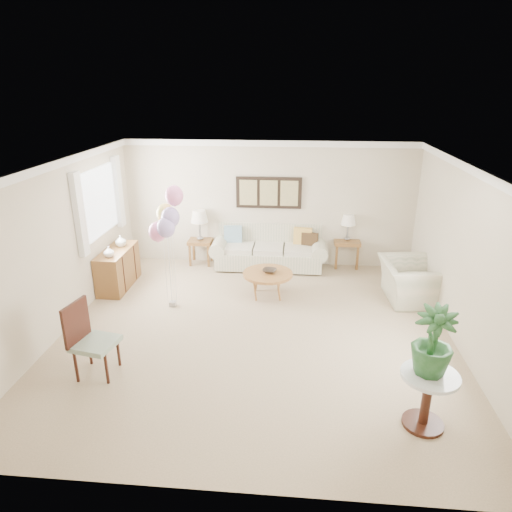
# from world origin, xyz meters

# --- Properties ---
(ground_plane) EXTENTS (6.00, 6.00, 0.00)m
(ground_plane) POSITION_xyz_m (0.00, 0.00, 0.00)
(ground_plane) COLOR tan
(room_shell) EXTENTS (6.04, 6.04, 2.60)m
(room_shell) POSITION_xyz_m (-0.11, 0.09, 1.63)
(room_shell) COLOR beige
(room_shell) RESTS_ON ground
(wall_art_triptych) EXTENTS (1.35, 0.06, 0.65)m
(wall_art_triptych) POSITION_xyz_m (0.00, 2.96, 1.55)
(wall_art_triptych) COLOR black
(wall_art_triptych) RESTS_ON ground
(sofa) EXTENTS (2.40, 0.90, 0.89)m
(sofa) POSITION_xyz_m (0.04, 2.81, 0.35)
(sofa) COLOR beige
(sofa) RESTS_ON ground
(end_table_left) EXTENTS (0.49, 0.45, 0.54)m
(end_table_left) POSITION_xyz_m (-1.44, 2.82, 0.45)
(end_table_left) COLOR brown
(end_table_left) RESTS_ON ground
(end_table_right) EXTENTS (0.54, 0.49, 0.59)m
(end_table_right) POSITION_xyz_m (1.65, 2.95, 0.49)
(end_table_right) COLOR brown
(end_table_right) RESTS_ON ground
(lamp_left) EXTENTS (0.36, 0.36, 0.64)m
(lamp_left) POSITION_xyz_m (-1.44, 2.82, 1.03)
(lamp_left) COLOR gray
(lamp_left) RESTS_ON end_table_left
(lamp_right) EXTENTS (0.31, 0.31, 0.55)m
(lamp_right) POSITION_xyz_m (1.65, 2.95, 1.01)
(lamp_right) COLOR gray
(lamp_right) RESTS_ON end_table_right
(coffee_table) EXTENTS (0.90, 0.90, 0.46)m
(coffee_table) POSITION_xyz_m (0.10, 1.34, 0.42)
(coffee_table) COLOR #9B6833
(coffee_table) RESTS_ON ground
(decor_bowl) EXTENTS (0.29, 0.29, 0.06)m
(decor_bowl) POSITION_xyz_m (0.13, 1.35, 0.49)
(decor_bowl) COLOR #332920
(decor_bowl) RESTS_ON coffee_table
(armchair) EXTENTS (1.04, 1.17, 0.71)m
(armchair) POSITION_xyz_m (2.62, 1.41, 0.36)
(armchair) COLOR beige
(armchair) RESTS_ON ground
(side_table) EXTENTS (0.63, 0.63, 0.69)m
(side_table) POSITION_xyz_m (2.08, -1.89, 0.52)
(side_table) COLOR silver
(side_table) RESTS_ON ground
(potted_plant) EXTENTS (0.55, 0.55, 0.79)m
(potted_plant) POSITION_xyz_m (2.06, -1.87, 1.08)
(potted_plant) COLOR #194A19
(potted_plant) RESTS_ON side_table
(accent_chair) EXTENTS (0.60, 0.60, 1.04)m
(accent_chair) POSITION_xyz_m (-2.07, -1.26, 0.54)
(accent_chair) COLOR gray
(accent_chair) RESTS_ON ground
(credenza) EXTENTS (0.46, 1.20, 0.74)m
(credenza) POSITION_xyz_m (-2.76, 1.50, 0.37)
(credenza) COLOR brown
(credenza) RESTS_ON ground
(vase_white) EXTENTS (0.23, 0.23, 0.20)m
(vase_white) POSITION_xyz_m (-2.74, 1.14, 0.84)
(vase_white) COLOR white
(vase_white) RESTS_ON credenza
(vase_sage) EXTENTS (0.24, 0.24, 0.21)m
(vase_sage) POSITION_xyz_m (-2.74, 1.72, 0.85)
(vase_sage) COLOR silver
(vase_sage) RESTS_ON credenza
(balloon_cluster) EXTENTS (0.58, 0.60, 2.13)m
(balloon_cluster) POSITION_xyz_m (-1.52, 0.74, 1.61)
(balloon_cluster) COLOR gray
(balloon_cluster) RESTS_ON ground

